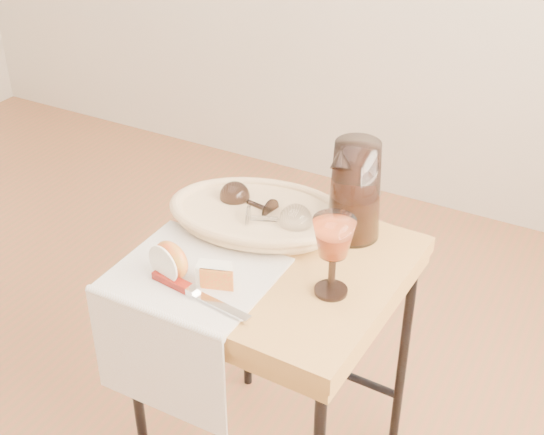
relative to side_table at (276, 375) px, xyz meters
The scene contains 10 objects.
side_table is the anchor object (origin of this frame).
tea_towel 0.38m from the side_table, 134.92° to the right, with size 0.32×0.29×0.01m, color white.
bread_basket 0.38m from the side_table, 135.31° to the left, with size 0.37×0.25×0.05m, color tan, non-canonical shape.
goblet_lying_a 0.42m from the side_table, 139.06° to the left, with size 0.12×0.07×0.07m, color #31211B, non-canonical shape.
goblet_lying_b 0.39m from the side_table, 120.25° to the left, with size 0.12×0.08×0.08m, color white, non-canonical shape.
pitcher 0.49m from the side_table, 60.31° to the left, with size 0.16×0.24×0.27m, color black, non-canonical shape.
wine_goblet 0.44m from the side_table, 16.11° to the right, with size 0.08×0.08×0.17m, color white, non-canonical shape.
apple_half 0.44m from the side_table, 135.05° to the right, with size 0.09×0.05×0.08m, color red.
apple_wedge 0.39m from the side_table, 116.92° to the right, with size 0.07×0.04×0.05m, color white.
table_knife 0.40m from the side_table, 112.35° to the right, with size 0.24×0.02×0.02m, color silver, non-canonical shape.
Camera 1 is at (1.25, -0.82, 1.57)m, focal length 48.99 mm.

